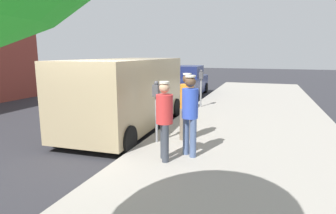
{
  "coord_description": "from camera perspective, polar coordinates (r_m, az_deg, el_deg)",
  "views": [
    {
      "loc": [
        3.82,
        -5.8,
        2.32
      ],
      "look_at": [
        1.65,
        0.47,
        1.05
      ],
      "focal_mm": 30.07,
      "sensor_mm": 36.0,
      "label": 1
    }
  ],
  "objects": [
    {
      "name": "ground_plane",
      "position": [
        7.32,
        -13.67,
        -7.96
      ],
      "size": [
        80.0,
        80.0,
        0.0
      ],
      "primitive_type": "plane",
      "color": "#2D2D33"
    },
    {
      "name": "sidewalk_slab",
      "position": [
        6.22,
        15.11,
        -10.69
      ],
      "size": [
        5.0,
        32.0,
        0.15
      ],
      "primitive_type": "cube",
      "color": "#9E998E",
      "rests_on": "ground"
    },
    {
      "name": "parking_meter_near",
      "position": [
        6.83,
        -2.38,
        1.23
      ],
      "size": [
        0.14,
        0.18,
        1.52
      ],
      "color": "gray",
      "rests_on": "sidewalk_slab"
    },
    {
      "name": "parking_meter_far",
      "position": [
        11.58,
        6.72,
        5.11
      ],
      "size": [
        0.14,
        0.18,
        1.52
      ],
      "color": "gray",
      "rests_on": "sidewalk_slab"
    },
    {
      "name": "pedestrian_in_orange",
      "position": [
        7.05,
        3.83,
        0.98
      ],
      "size": [
        0.34,
        0.34,
        1.69
      ],
      "color": "#726656",
      "rests_on": "sidewalk_slab"
    },
    {
      "name": "pedestrian_in_blue",
      "position": [
        5.91,
        4.47,
        -0.68
      ],
      "size": [
        0.34,
        0.34,
        1.73
      ],
      "color": "#4C608C",
      "rests_on": "sidewalk_slab"
    },
    {
      "name": "pedestrian_in_red",
      "position": [
        5.65,
        -0.72,
        -1.88
      ],
      "size": [
        0.34,
        0.34,
        1.63
      ],
      "color": "#383D47",
      "rests_on": "sidewalk_slab"
    },
    {
      "name": "parked_van",
      "position": [
        8.67,
        -8.34,
        3.0
      ],
      "size": [
        2.29,
        5.27,
        2.15
      ],
      "color": "tan",
      "rests_on": "ground"
    },
    {
      "name": "parked_sedan_ahead",
      "position": [
        15.51,
        3.51,
        4.99
      ],
      "size": [
        2.09,
        4.47,
        1.65
      ],
      "color": "navy",
      "rests_on": "ground"
    }
  ]
}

